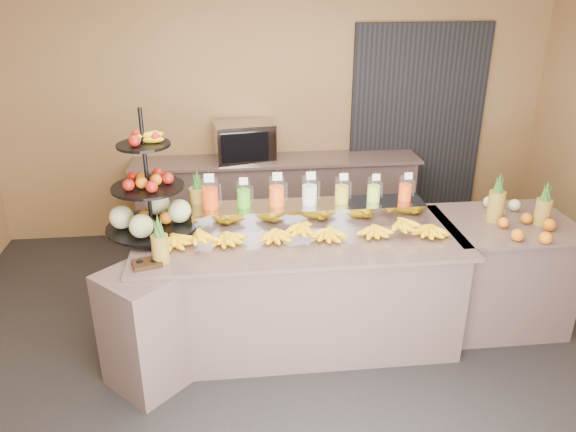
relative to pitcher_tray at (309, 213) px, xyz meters
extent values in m
plane|color=black|center=(-0.11, -0.58, -1.01)|extent=(6.00, 6.00, 0.00)
cube|color=olive|center=(-0.11, 1.93, 0.39)|extent=(6.00, 0.02, 2.80)
cube|color=black|center=(1.49, 1.88, 0.19)|extent=(1.50, 0.06, 2.20)
cube|color=gray|center=(-0.11, -0.28, -0.56)|extent=(2.40, 0.90, 0.90)
cube|color=gray|center=(-0.11, -0.28, -0.09)|extent=(2.50, 1.00, 0.03)
cube|color=gray|center=(-1.26, -0.68, -0.56)|extent=(0.71, 0.71, 0.90)
cube|color=gray|center=(1.59, -0.18, -0.56)|extent=(1.00, 0.80, 0.90)
cube|color=gray|center=(1.59, -0.18, -0.09)|extent=(1.08, 0.88, 0.03)
cube|color=gray|center=(-0.11, 1.67, -0.56)|extent=(3.00, 0.50, 0.90)
cube|color=gray|center=(-0.11, 1.67, -0.09)|extent=(3.10, 0.55, 0.03)
cube|color=gray|center=(0.00, 0.00, 0.00)|extent=(1.85, 0.30, 0.15)
cylinder|color=silver|center=(-0.78, 0.00, 0.19)|extent=(0.13, 0.13, 0.24)
cylinder|color=#F43D00|center=(-0.78, 0.00, 0.16)|extent=(0.12, 0.12, 0.16)
cylinder|color=gray|center=(-0.80, 0.01, 0.25)|extent=(0.01, 0.01, 0.28)
cube|color=white|center=(-0.78, -0.06, 0.35)|extent=(0.08, 0.02, 0.07)
cylinder|color=silver|center=(-0.52, 0.00, 0.18)|extent=(0.11, 0.11, 0.21)
cylinder|color=#41B313|center=(-0.52, 0.00, 0.15)|extent=(0.10, 0.10, 0.14)
cylinder|color=gray|center=(-0.53, 0.01, 0.22)|extent=(0.01, 0.01, 0.24)
cube|color=white|center=(-0.52, -0.05, 0.31)|extent=(0.07, 0.02, 0.06)
cylinder|color=silver|center=(-0.26, 0.00, 0.19)|extent=(0.13, 0.13, 0.23)
cylinder|color=#FC5D0B|center=(-0.26, 0.00, 0.15)|extent=(0.12, 0.12, 0.16)
cylinder|color=gray|center=(-0.28, 0.01, 0.24)|extent=(0.01, 0.01, 0.27)
cube|color=white|center=(-0.26, -0.06, 0.34)|extent=(0.07, 0.02, 0.06)
cylinder|color=silver|center=(0.00, 0.00, 0.19)|extent=(0.12, 0.12, 0.23)
cylinder|color=silver|center=(0.00, 0.00, 0.15)|extent=(0.12, 0.12, 0.16)
cylinder|color=gray|center=(-0.02, 0.01, 0.24)|extent=(0.01, 0.01, 0.27)
cube|color=white|center=(0.00, -0.06, 0.33)|extent=(0.07, 0.02, 0.06)
cylinder|color=silver|center=(0.26, 0.00, 0.18)|extent=(0.11, 0.11, 0.21)
cylinder|color=gold|center=(0.26, 0.00, 0.15)|extent=(0.11, 0.11, 0.14)
cylinder|color=gray|center=(0.25, 0.01, 0.23)|extent=(0.01, 0.01, 0.25)
cube|color=white|center=(0.26, -0.05, 0.31)|extent=(0.07, 0.02, 0.06)
cylinder|color=silver|center=(0.52, 0.00, 0.17)|extent=(0.11, 0.11, 0.20)
cylinder|color=#A8DD3F|center=(0.52, 0.00, 0.14)|extent=(0.10, 0.10, 0.13)
cylinder|color=gray|center=(0.51, 0.01, 0.22)|extent=(0.01, 0.01, 0.23)
cube|color=white|center=(0.52, -0.05, 0.30)|extent=(0.06, 0.02, 0.05)
cylinder|color=silver|center=(0.78, 0.00, 0.17)|extent=(0.11, 0.11, 0.20)
cylinder|color=#EE4B05|center=(0.78, 0.00, 0.14)|extent=(0.10, 0.10, 0.13)
cylinder|color=gray|center=(0.77, 0.01, 0.22)|extent=(0.01, 0.01, 0.23)
cube|color=white|center=(0.78, -0.05, 0.30)|extent=(0.06, 0.02, 0.05)
ellipsoid|color=yellow|center=(-1.04, -0.32, -0.02)|extent=(0.26, 0.20, 0.11)
ellipsoid|color=yellow|center=(-0.66, -0.32, -0.02)|extent=(0.26, 0.20, 0.11)
ellipsoid|color=yellow|center=(-0.28, -0.32, -0.02)|extent=(0.26, 0.20, 0.11)
ellipsoid|color=yellow|center=(0.10, -0.32, -0.02)|extent=(0.26, 0.20, 0.11)
ellipsoid|color=yellow|center=(0.48, -0.32, -0.02)|extent=(0.26, 0.20, 0.11)
ellipsoid|color=yellow|center=(0.86, -0.32, -0.02)|extent=(0.26, 0.20, 0.11)
ellipsoid|color=yellow|center=(-0.85, -0.32, 0.06)|extent=(0.22, 0.17, 0.10)
ellipsoid|color=yellow|center=(-0.09, -0.32, 0.06)|extent=(0.22, 0.17, 0.10)
ellipsoid|color=yellow|center=(0.67, -0.32, 0.06)|extent=(0.22, 0.17, 0.10)
cylinder|color=black|center=(-1.23, -0.09, 0.41)|extent=(0.04, 0.04, 0.97)
cylinder|color=black|center=(-1.23, -0.09, -0.02)|extent=(0.82, 0.82, 0.02)
cylinder|color=black|center=(-1.23, -0.09, 0.30)|extent=(0.64, 0.64, 0.02)
cylinder|color=black|center=(-1.23, -0.09, 0.63)|extent=(0.46, 0.46, 0.02)
sphere|color=beige|center=(-1.02, -0.09, 0.08)|extent=(0.18, 0.18, 0.18)
sphere|color=maroon|center=(-1.08, -0.09, 0.36)|extent=(0.09, 0.09, 0.09)
sphere|color=orange|center=(-1.34, -0.09, 0.04)|extent=(0.10, 0.10, 0.10)
cube|color=black|center=(-1.21, -0.61, -0.06)|extent=(0.23, 0.20, 0.03)
cylinder|color=brown|center=(-1.12, -0.57, 0.03)|extent=(0.12, 0.12, 0.20)
cone|color=#214717|center=(-1.12, -0.57, 0.21)|extent=(0.06, 0.06, 0.16)
cylinder|color=brown|center=(-0.88, 0.15, 0.06)|extent=(0.14, 0.14, 0.26)
cone|color=#214717|center=(-0.88, 0.15, 0.27)|extent=(0.07, 0.07, 0.16)
cylinder|color=brown|center=(1.49, -0.15, 0.05)|extent=(0.14, 0.14, 0.25)
cylinder|color=brown|center=(1.83, -0.26, 0.03)|extent=(0.13, 0.13, 0.21)
ellipsoid|color=orange|center=(1.65, -0.41, -0.03)|extent=(0.38, 0.25, 0.09)
cube|color=gray|center=(-0.45, 1.67, 0.13)|extent=(0.66, 0.51, 0.41)
camera|label=1|loc=(-0.62, -4.10, 1.78)|focal=35.00mm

